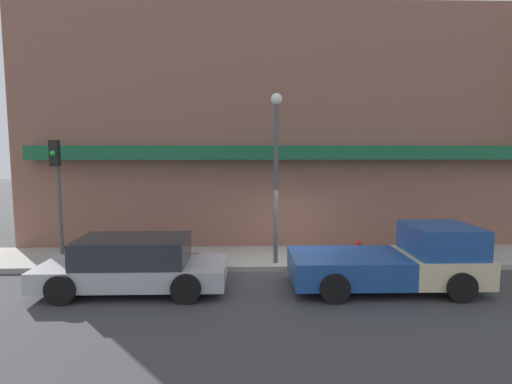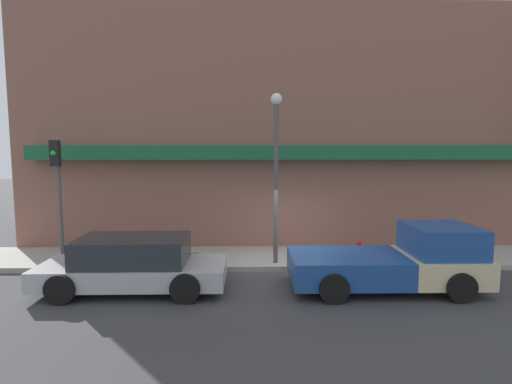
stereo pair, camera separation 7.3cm
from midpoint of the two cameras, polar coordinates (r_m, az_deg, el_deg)
ground_plane at (r=12.59m, az=5.04°, el=-11.27°), size 80.00×80.00×0.00m
sidewalk at (r=13.83m, az=4.41°, el=-9.32°), size 36.00×2.65×0.17m
building at (r=16.15m, az=3.57°, el=8.74°), size 19.80×3.80×9.02m
pickup_truck at (r=11.56m, az=19.47°, el=-9.22°), size 5.06×2.26×1.73m
parked_car at (r=11.25m, az=-17.24°, el=-9.85°), size 4.88×2.09×1.45m
fire_hydrant at (r=13.73m, az=14.28°, el=-7.96°), size 0.18×0.18×0.60m
street_lamp at (r=12.42m, az=2.73°, el=4.91°), size 0.36×0.36×5.30m
traffic_light at (r=13.98m, az=-26.66°, el=1.62°), size 0.28×0.42×3.87m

